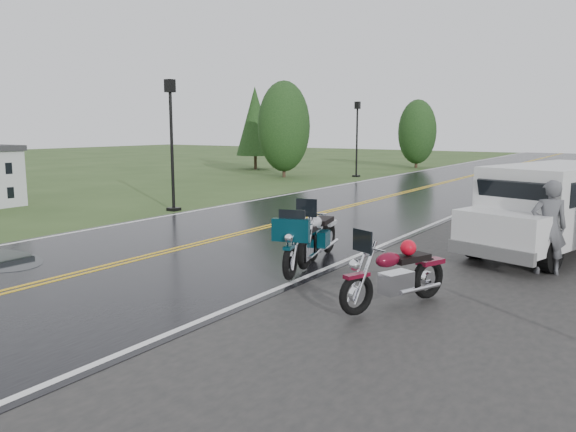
# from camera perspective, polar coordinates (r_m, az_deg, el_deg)

# --- Properties ---
(ground) EXTENTS (120.00, 120.00, 0.00)m
(ground) POSITION_cam_1_polar(r_m,az_deg,el_deg) (12.31, -16.28, -4.68)
(ground) COLOR #2D471E
(ground) RESTS_ON ground
(road) EXTENTS (8.00, 100.00, 0.04)m
(road) POSITION_cam_1_polar(r_m,az_deg,el_deg) (20.10, 6.03, 0.90)
(road) COLOR black
(road) RESTS_ON ground
(motorcycle_red) EXTENTS (1.51, 2.29, 1.27)m
(motorcycle_red) POSITION_cam_1_polar(r_m,az_deg,el_deg) (8.40, 6.99, -6.26)
(motorcycle_red) COLOR #590A1B
(motorcycle_red) RESTS_ON ground
(motorcycle_teal) EXTENTS (1.38, 2.34, 1.30)m
(motorcycle_teal) POSITION_cam_1_polar(r_m,az_deg,el_deg) (10.23, 0.20, -3.33)
(motorcycle_teal) COLOR #042933
(motorcycle_teal) RESTS_ON ground
(motorcycle_silver) EXTENTS (1.37, 2.46, 1.37)m
(motorcycle_silver) POSITION_cam_1_polar(r_m,az_deg,el_deg) (10.99, 1.70, -2.27)
(motorcycle_silver) COLOR #A0A1A7
(motorcycle_silver) RESTS_ON ground
(van_white) EXTENTS (3.28, 5.55, 2.05)m
(van_white) POSITION_cam_1_polar(r_m,az_deg,el_deg) (12.66, 18.72, 0.30)
(van_white) COLOR silver
(van_white) RESTS_ON ground
(person_at_van) EXTENTS (0.78, 0.65, 1.83)m
(person_at_van) POSITION_cam_1_polar(r_m,az_deg,el_deg) (11.84, 24.95, -1.19)
(person_at_van) COLOR #4C4C51
(person_at_van) RESTS_ON ground
(lamp_post_near_left) EXTENTS (0.38, 0.38, 4.46)m
(lamp_post_near_left) POSITION_cam_1_polar(r_m,az_deg,el_deg) (19.48, -11.72, 7.04)
(lamp_post_near_left) COLOR black
(lamp_post_near_left) RESTS_ON ground
(lamp_post_far_left) EXTENTS (0.37, 0.37, 4.33)m
(lamp_post_far_left) POSITION_cam_1_polar(r_m,az_deg,el_deg) (32.66, 7.01, 7.76)
(lamp_post_far_left) COLOR black
(lamp_post_far_left) RESTS_ON ground
(tree_left_mid) EXTENTS (2.98, 2.98, 4.65)m
(tree_left_mid) POSITION_cam_1_polar(r_m,az_deg,el_deg) (32.20, -0.42, 8.10)
(tree_left_mid) COLOR #1E3D19
(tree_left_mid) RESTS_ON ground
(tree_left_far) EXTENTS (2.65, 2.65, 4.07)m
(tree_left_far) POSITION_cam_1_polar(r_m,az_deg,el_deg) (40.71, 12.97, 7.65)
(tree_left_far) COLOR #1E3D19
(tree_left_far) RESTS_ON ground
(pine_left_far) EXTENTS (2.60, 2.60, 5.42)m
(pine_left_far) POSITION_cam_1_polar(r_m,az_deg,el_deg) (38.47, -3.36, 8.80)
(pine_left_far) COLOR #1E3D19
(pine_left_far) RESTS_ON ground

